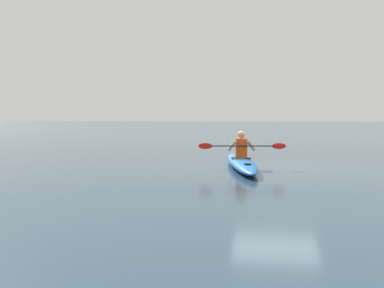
# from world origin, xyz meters

# --- Properties ---
(ground_plane) EXTENTS (160.00, 160.00, 0.00)m
(ground_plane) POSITION_xyz_m (0.00, 0.00, 0.00)
(ground_plane) COLOR #283D4C
(kayak) EXTENTS (1.47, 4.98, 0.29)m
(kayak) POSITION_xyz_m (1.01, 0.45, 0.15)
(kayak) COLOR #1959A5
(kayak) RESTS_ON ground
(kayaker) EXTENTS (2.45, 0.59, 0.77)m
(kayaker) POSITION_xyz_m (1.00, 0.51, 0.62)
(kayaker) COLOR #E04C14
(kayaker) RESTS_ON kayak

